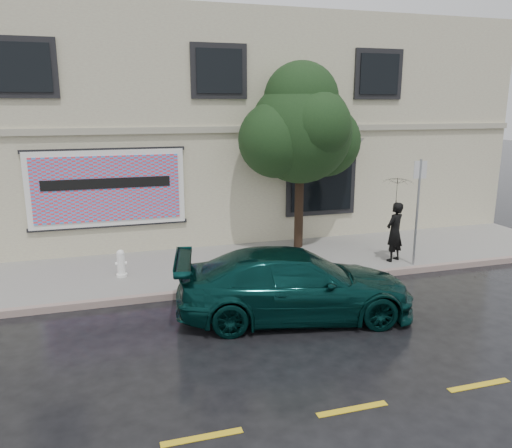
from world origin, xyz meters
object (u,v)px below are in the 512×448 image
object	(u,v)px
car	(295,284)
fire_hydrant	(121,263)
street_tree	(300,132)
pedestrian	(395,232)

from	to	relation	value
car	fire_hydrant	world-z (taller)	car
street_tree	pedestrian	bearing A→B (deg)	-46.10
street_tree	fire_hydrant	world-z (taller)	street_tree
street_tree	fire_hydrant	distance (m)	6.12
pedestrian	fire_hydrant	world-z (taller)	pedestrian
car	fire_hydrant	xyz separation A→B (m)	(-3.36, 3.15, -0.22)
street_tree	fire_hydrant	xyz separation A→B (m)	(-5.17, -1.25, -3.04)
car	fire_hydrant	bearing A→B (deg)	57.45
car	pedestrian	size ratio (longest dim) A/B	2.99
pedestrian	street_tree	bearing A→B (deg)	-70.90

